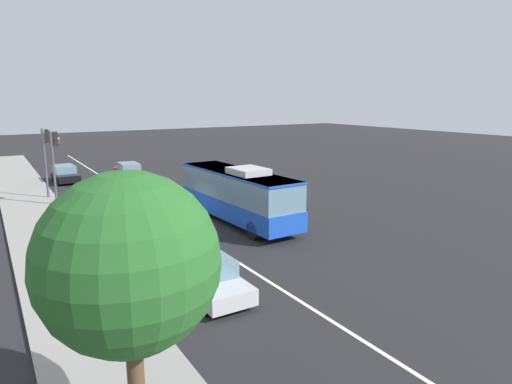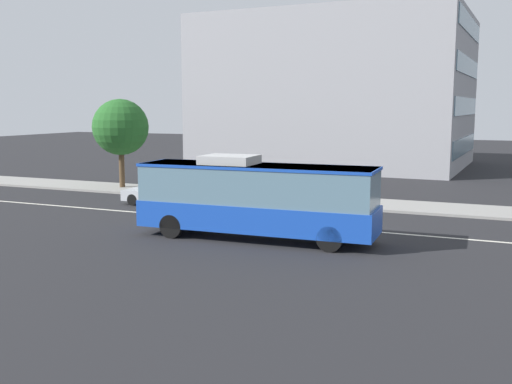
% 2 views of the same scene
% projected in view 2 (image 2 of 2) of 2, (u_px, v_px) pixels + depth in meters
% --- Properties ---
extents(ground_plane, '(160.00, 160.00, 0.00)m').
position_uv_depth(ground_plane, '(319.00, 227.00, 27.16)').
color(ground_plane, black).
extents(sidewalk_kerb, '(80.00, 3.72, 0.14)m').
position_uv_depth(sidewalk_kerb, '(356.00, 203.00, 33.47)').
color(sidewalk_kerb, gray).
rests_on(sidewalk_kerb, ground_plane).
extents(lane_centre_line, '(76.00, 0.16, 0.01)m').
position_uv_depth(lane_centre_line, '(320.00, 227.00, 27.16)').
color(lane_centre_line, silver).
rests_on(lane_centre_line, ground_plane).
extents(transit_bus, '(10.09, 2.89, 3.46)m').
position_uv_depth(transit_bus, '(256.00, 196.00, 24.57)').
color(transit_bus, '#1947B7').
rests_on(transit_bus, ground_plane).
extents(sedan_silver, '(4.50, 1.82, 1.46)m').
position_uv_depth(sedan_silver, '(165.00, 192.00, 33.26)').
color(sedan_silver, '#B7BABF').
rests_on(sedan_silver, ground_plane).
extents(street_tree_kerbside_left, '(3.70, 3.70, 5.99)m').
position_uv_depth(street_tree_kerbside_left, '(120.00, 127.00, 39.26)').
color(street_tree_kerbside_left, '#4C3823').
rests_on(street_tree_kerbside_left, ground_plane).
extents(office_block_background, '(23.96, 18.62, 13.60)m').
position_uv_depth(office_block_background, '(337.00, 93.00, 56.22)').
color(office_block_background, '#939399').
rests_on(office_block_background, ground_plane).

